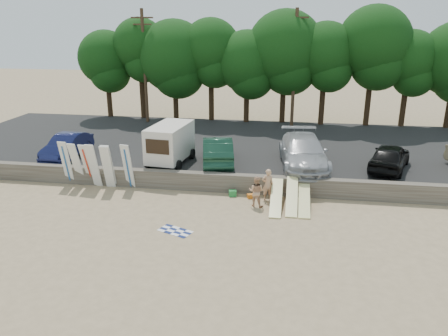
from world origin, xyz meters
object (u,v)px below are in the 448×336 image
(car_2, at_px, (303,152))
(beachgoer_a, at_px, (268,185))
(car_0, at_px, (67,146))
(cooler, at_px, (233,193))
(car_3, at_px, (390,157))
(car_1, at_px, (218,150))
(box_trailer, at_px, (170,142))
(beachgoer_b, at_px, (256,191))

(car_2, bearing_deg, beachgoer_a, -122.58)
(car_0, relative_size, car_2, 0.70)
(car_0, bearing_deg, cooler, -15.14)
(beachgoer_a, bearing_deg, car_3, -163.88)
(car_1, xyz_separation_m, car_2, (5.00, 0.06, 0.10))
(box_trailer, xyz_separation_m, cooler, (4.12, -2.89, -1.84))
(car_3, bearing_deg, beachgoer_b, 53.52)
(car_3, height_order, beachgoer_b, car_3)
(car_1, relative_size, beachgoer_a, 2.91)
(car_0, height_order, car_2, car_2)
(car_0, relative_size, beachgoer_b, 2.80)
(car_3, bearing_deg, car_2, 23.18)
(car_2, distance_m, beachgoer_a, 4.08)
(car_1, bearing_deg, car_2, 169.47)
(box_trailer, relative_size, beachgoer_b, 2.46)
(car_1, bearing_deg, cooler, 101.18)
(box_trailer, height_order, car_0, box_trailer)
(car_0, distance_m, car_2, 14.40)
(beachgoer_a, bearing_deg, cooler, -21.13)
(car_3, distance_m, beachgoer_a, 7.69)
(box_trailer, distance_m, beachgoer_a, 6.82)
(cooler, bearing_deg, beachgoer_b, -54.14)
(box_trailer, bearing_deg, cooler, -28.54)
(car_1, relative_size, beachgoer_b, 3.13)
(car_0, relative_size, car_1, 0.89)
(box_trailer, bearing_deg, beachgoer_a, -21.16)
(beachgoer_b, xyz_separation_m, cooler, (-1.32, 1.11, -0.62))
(car_3, xyz_separation_m, beachgoer_a, (-6.63, -3.84, -0.63))
(box_trailer, distance_m, beachgoer_b, 6.87)
(box_trailer, bearing_deg, car_2, 9.86)
(car_1, height_order, cooler, car_1)
(cooler, bearing_deg, car_1, 98.16)
(car_2, distance_m, beachgoer_b, 5.09)
(car_2, xyz_separation_m, beachgoer_b, (-2.32, -4.45, -0.82))
(car_3, height_order, cooler, car_3)
(box_trailer, height_order, beachgoer_a, box_trailer)
(car_2, height_order, cooler, car_2)
(beachgoer_b, bearing_deg, car_3, -132.68)
(car_0, xyz_separation_m, car_1, (9.40, 0.24, 0.08))
(car_0, xyz_separation_m, beachgoer_a, (12.59, -3.28, -0.58))
(box_trailer, relative_size, car_1, 0.79)
(car_2, relative_size, car_3, 1.37)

